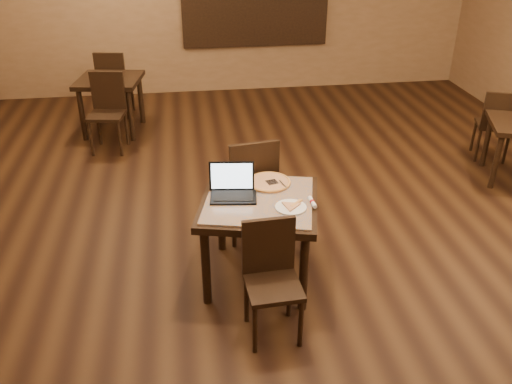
{
  "coord_description": "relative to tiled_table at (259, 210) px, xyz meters",
  "views": [
    {
      "loc": [
        -0.74,
        -3.89,
        2.88
      ],
      "look_at": [
        -0.22,
        -0.21,
        0.85
      ],
      "focal_mm": 38.0,
      "sensor_mm": 36.0,
      "label": 1
    }
  ],
  "objects": [
    {
      "name": "ground",
      "position": [
        0.19,
        0.17,
        -0.66
      ],
      "size": [
        10.0,
        10.0,
        0.0
      ],
      "primitive_type": "plane",
      "color": "black",
      "rests_on": "ground"
    },
    {
      "name": "tiled_table",
      "position": [
        0.0,
        0.0,
        0.0
      ],
      "size": [
        1.11,
        1.11,
        0.76
      ],
      "rotation": [
        0.0,
        0.0,
        -0.24
      ],
      "color": "black",
      "rests_on": "ground"
    },
    {
      "name": "chair_main_near",
      "position": [
        -0.0,
        -0.62,
        -0.15
      ],
      "size": [
        0.41,
        0.41,
        0.9
      ],
      "rotation": [
        0.0,
        0.0,
        0.05
      ],
      "color": "black",
      "rests_on": "ground"
    },
    {
      "name": "chair_main_far",
      "position": [
        0.01,
        0.61,
        -0.08
      ],
      "size": [
        0.51,
        0.51,
        1.03
      ],
      "rotation": [
        0.0,
        0.0,
        3.3
      ],
      "color": "black",
      "rests_on": "ground"
    },
    {
      "name": "laptop",
      "position": [
        -0.2,
        0.11,
        0.17
      ],
      "size": [
        0.39,
        0.33,
        0.25
      ],
      "rotation": [
        0.0,
        0.0,
        -0.13
      ],
      "color": "black",
      "rests_on": "tiled_table"
    },
    {
      "name": "plate",
      "position": [
        0.22,
        -0.18,
        0.11
      ],
      "size": [
        0.24,
        0.24,
        0.01
      ],
      "primitive_type": "cylinder",
      "color": "white",
      "rests_on": "tiled_table"
    },
    {
      "name": "pizza_slice",
      "position": [
        0.22,
        -0.18,
        0.13
      ],
      "size": [
        0.24,
        0.24,
        0.02
      ],
      "primitive_type": null,
      "rotation": [
        0.0,
        0.0,
        0.78
      ],
      "color": "beige",
      "rests_on": "plate"
    },
    {
      "name": "pizza_pan",
      "position": [
        0.12,
        0.24,
        0.11
      ],
      "size": [
        0.36,
        0.36,
        0.01
      ],
      "primitive_type": "cylinder",
      "color": "silver",
      "rests_on": "tiled_table"
    },
    {
      "name": "pizza_whole",
      "position": [
        0.12,
        0.24,
        0.12
      ],
      "size": [
        0.36,
        0.36,
        0.03
      ],
      "color": "beige",
      "rests_on": "pizza_pan"
    },
    {
      "name": "spatula",
      "position": [
        0.14,
        0.22,
        0.13
      ],
      "size": [
        0.14,
        0.23,
        0.01
      ],
      "primitive_type": "cube",
      "rotation": [
        0.0,
        0.0,
        0.25
      ],
      "color": "silver",
      "rests_on": "pizza_whole"
    },
    {
      "name": "napkin_roll",
      "position": [
        0.4,
        -0.14,
        0.12
      ],
      "size": [
        0.04,
        0.15,
        0.04
      ],
      "rotation": [
        0.0,
        0.0,
        0.06
      ],
      "color": "white",
      "rests_on": "tiled_table"
    },
    {
      "name": "other_table_a_chair_far",
      "position": [
        3.17,
        1.94,
        -0.16
      ],
      "size": [
        0.49,
        0.49,
        0.89
      ],
      "rotation": [
        0.0,
        0.0,
        2.81
      ],
      "color": "black",
      "rests_on": "ground"
    },
    {
      "name": "other_table_b",
      "position": [
        -1.51,
        3.55,
        -0.03
      ],
      "size": [
        0.92,
        0.92,
        0.76
      ],
      "rotation": [
        0.0,
        0.0,
        -0.16
      ],
      "color": "black",
      "rests_on": "ground"
    },
    {
      "name": "other_table_b_chair_near",
      "position": [
        -1.49,
        2.98,
        -0.11
      ],
      "size": [
        0.48,
        0.48,
        0.98
      ],
      "rotation": [
        0.0,
        0.0,
        -0.16
      ],
      "color": "black",
      "rests_on": "ground"
    },
    {
      "name": "other_table_b_chair_far",
      "position": [
        -1.52,
        4.12,
        -0.11
      ],
      "size": [
        0.48,
        0.48,
        0.98
      ],
      "rotation": [
        0.0,
        0.0,
        2.98
      ],
      "color": "black",
      "rests_on": "ground"
    }
  ]
}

